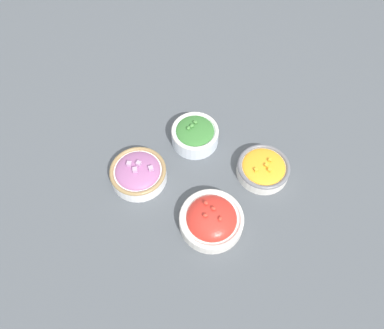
# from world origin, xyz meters

# --- Properties ---
(ground_plane) EXTENTS (3.00, 3.00, 0.00)m
(ground_plane) POSITION_xyz_m (0.00, 0.00, 0.00)
(ground_plane) COLOR #4C5156
(bowl_cherry_tomatoes) EXTENTS (0.17, 0.17, 0.07)m
(bowl_cherry_tomatoes) POSITION_xyz_m (0.11, -0.14, 0.03)
(bowl_cherry_tomatoes) COLOR silver
(bowl_cherry_tomatoes) RESTS_ON ground_plane
(bowl_broccoli) EXTENTS (0.14, 0.14, 0.07)m
(bowl_broccoli) POSITION_xyz_m (-0.03, 0.10, 0.03)
(bowl_broccoli) COLOR silver
(bowl_broccoli) RESTS_ON ground_plane
(bowl_red_onion) EXTENTS (0.16, 0.16, 0.07)m
(bowl_red_onion) POSITION_xyz_m (-0.13, -0.08, 0.03)
(bowl_red_onion) COLOR white
(bowl_red_onion) RESTS_ON ground_plane
(bowl_squash) EXTENTS (0.15, 0.15, 0.05)m
(bowl_squash) POSITION_xyz_m (0.19, 0.07, 0.02)
(bowl_squash) COLOR silver
(bowl_squash) RESTS_ON ground_plane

